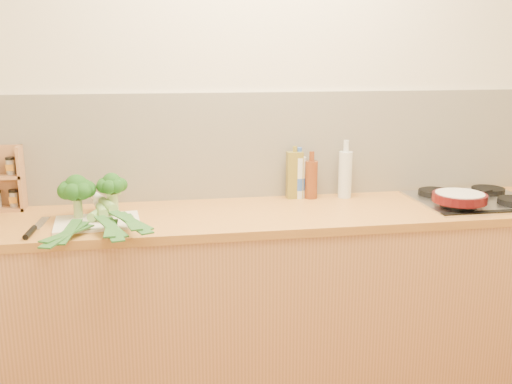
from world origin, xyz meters
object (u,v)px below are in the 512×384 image
(chopping_board, at_px, (97,222))
(chefs_knife, at_px, (33,230))
(skillet, at_px, (460,197))
(gas_hob, at_px, (474,199))

(chopping_board, height_order, chefs_knife, chefs_knife)
(chefs_knife, height_order, skillet, skillet)
(gas_hob, distance_m, chefs_knife, 2.10)
(gas_hob, distance_m, chopping_board, 1.84)
(gas_hob, relative_size, skillet, 1.64)
(gas_hob, bearing_deg, chefs_knife, -175.70)
(gas_hob, bearing_deg, chopping_board, -177.86)
(chefs_knife, bearing_deg, skillet, 4.60)
(gas_hob, distance_m, skillet, 0.20)
(gas_hob, height_order, chopping_board, gas_hob)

